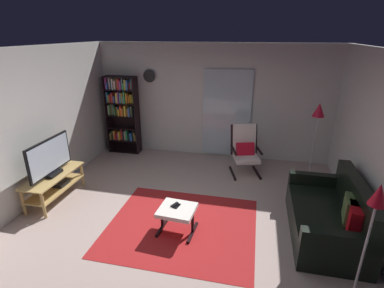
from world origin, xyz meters
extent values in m
plane|color=#B09891|center=(0.00, 0.00, 0.00)|extent=(7.02, 7.02, 0.00)
cube|color=silver|center=(0.00, 2.90, 1.30)|extent=(5.60, 0.06, 2.60)
cube|color=silver|center=(-2.70, 0.00, 1.30)|extent=(0.06, 6.00, 2.60)
cube|color=silver|center=(0.35, 2.83, 1.05)|extent=(1.10, 0.01, 2.00)
cube|color=#A81F21|center=(0.01, -0.03, 0.00)|extent=(2.25, 1.94, 0.01)
cube|color=tan|center=(-2.38, 0.25, 0.47)|extent=(0.48, 1.20, 0.02)
cube|color=tan|center=(-2.38, 0.25, 0.22)|extent=(0.44, 1.14, 0.02)
cylinder|color=tan|center=(-2.19, -0.30, 0.23)|extent=(0.05, 0.05, 0.46)
cylinder|color=tan|center=(-2.19, 0.80, 0.23)|extent=(0.05, 0.05, 0.46)
cylinder|color=tan|center=(-2.56, -0.30, 0.23)|extent=(0.05, 0.05, 0.46)
cylinder|color=tan|center=(-2.56, 0.80, 0.23)|extent=(0.05, 0.05, 0.46)
cube|color=black|center=(-2.38, 0.36, 0.26)|extent=(0.29, 0.28, 0.07)
cube|color=black|center=(-2.38, 0.25, 0.51)|extent=(0.20, 0.32, 0.05)
cube|color=black|center=(-2.38, 0.25, 0.83)|extent=(0.04, 1.03, 0.60)
cube|color=silver|center=(-2.36, 0.25, 0.83)|extent=(0.01, 0.97, 0.54)
cube|color=black|center=(-2.48, 2.60, 0.93)|extent=(0.02, 0.30, 1.86)
cube|color=black|center=(-1.75, 2.60, 0.93)|extent=(0.02, 0.30, 1.86)
cube|color=black|center=(-2.11, 2.74, 0.93)|extent=(0.75, 0.02, 1.86)
cube|color=black|center=(-2.11, 2.60, 0.02)|extent=(0.72, 0.28, 0.02)
cube|color=black|center=(-2.11, 2.60, 0.31)|extent=(0.72, 0.28, 0.02)
cube|color=black|center=(-2.11, 2.60, 0.62)|extent=(0.72, 0.28, 0.02)
cube|color=black|center=(-2.11, 2.60, 0.93)|extent=(0.72, 0.28, 0.02)
cube|color=black|center=(-2.11, 2.60, 1.24)|extent=(0.72, 0.28, 0.02)
cube|color=black|center=(-2.11, 2.60, 1.55)|extent=(0.72, 0.28, 0.02)
cube|color=black|center=(-2.11, 2.60, 1.84)|extent=(0.72, 0.28, 0.02)
cube|color=olive|center=(-2.44, 2.59, 0.40)|extent=(0.03, 0.22, 0.17)
cube|color=black|center=(-2.40, 2.58, 0.43)|extent=(0.04, 0.14, 0.23)
cube|color=orange|center=(-2.36, 2.60, 0.43)|extent=(0.04, 0.16, 0.22)
cube|color=red|center=(-2.32, 2.59, 0.40)|extent=(0.03, 0.19, 0.16)
cube|color=#923388|center=(-2.27, 2.61, 0.39)|extent=(0.04, 0.15, 0.15)
cube|color=gold|center=(-2.22, 2.59, 0.43)|extent=(0.04, 0.21, 0.22)
cube|color=red|center=(-2.17, 2.61, 0.44)|extent=(0.04, 0.12, 0.25)
cube|color=black|center=(-2.12, 2.61, 0.43)|extent=(0.04, 0.18, 0.22)
cube|color=beige|center=(-2.08, 2.61, 0.44)|extent=(0.02, 0.17, 0.24)
cube|color=#2E8C4D|center=(-2.04, 2.59, 0.45)|extent=(0.04, 0.14, 0.26)
cube|color=#182D34|center=(-1.99, 2.61, 0.39)|extent=(0.03, 0.13, 0.15)
cube|color=#2A67AF|center=(-1.94, 2.60, 0.41)|extent=(0.02, 0.15, 0.19)
cube|color=#2655A5|center=(-1.91, 2.58, 0.41)|extent=(0.04, 0.16, 0.18)
cube|color=black|center=(-1.86, 2.60, 0.44)|extent=(0.03, 0.16, 0.25)
cube|color=olive|center=(-1.83, 2.58, 0.42)|extent=(0.02, 0.13, 0.22)
cube|color=brown|center=(-1.80, 2.60, 0.40)|extent=(0.03, 0.19, 0.17)
cube|color=beige|center=(-2.45, 2.59, 1.05)|extent=(0.02, 0.13, 0.23)
cube|color=#439047|center=(-2.42, 2.58, 1.06)|extent=(0.03, 0.13, 0.25)
cube|color=brown|center=(-2.38, 2.61, 1.07)|extent=(0.03, 0.12, 0.27)
cube|color=#589C8D|center=(-2.34, 2.60, 1.06)|extent=(0.02, 0.12, 0.25)
cube|color=olive|center=(-2.31, 2.61, 1.03)|extent=(0.03, 0.11, 0.18)
cube|color=#3A863B|center=(-2.28, 2.62, 1.03)|extent=(0.02, 0.23, 0.19)
cube|color=brown|center=(-2.24, 2.60, 1.04)|extent=(0.03, 0.12, 0.21)
cube|color=#2660B0|center=(-2.20, 2.61, 1.03)|extent=(0.02, 0.16, 0.19)
cube|color=yellow|center=(-2.17, 2.58, 1.02)|extent=(0.04, 0.21, 0.16)
cube|color=red|center=(-2.12, 2.59, 1.06)|extent=(0.04, 0.22, 0.25)
cube|color=gold|center=(-2.07, 2.59, 1.03)|extent=(0.02, 0.24, 0.19)
cube|color=brown|center=(-2.05, 2.60, 1.06)|extent=(0.02, 0.16, 0.25)
cube|color=gold|center=(-2.00, 2.58, 1.06)|extent=(0.04, 0.20, 0.26)
cube|color=brown|center=(-1.95, 2.61, 1.02)|extent=(0.04, 0.20, 0.17)
cube|color=#3C5EA7|center=(-1.90, 2.59, 1.04)|extent=(0.03, 0.22, 0.22)
cube|color=gold|center=(-1.86, 2.61, 1.05)|extent=(0.04, 0.16, 0.23)
cube|color=#1D2E2A|center=(-1.82, 2.58, 1.05)|extent=(0.02, 0.24, 0.23)
cube|color=teal|center=(-2.44, 2.61, 1.37)|extent=(0.03, 0.19, 0.25)
cube|color=#979938|center=(-2.40, 2.59, 1.33)|extent=(0.03, 0.18, 0.18)
cube|color=red|center=(-2.36, 2.59, 1.34)|extent=(0.03, 0.18, 0.19)
cube|color=red|center=(-2.31, 2.60, 1.36)|extent=(0.04, 0.20, 0.23)
cube|color=#3861AA|center=(-2.27, 2.60, 1.32)|extent=(0.03, 0.21, 0.15)
cube|color=#3A5EB7|center=(-2.23, 2.60, 1.32)|extent=(0.03, 0.15, 0.15)
cube|color=gold|center=(-2.19, 2.58, 1.36)|extent=(0.04, 0.20, 0.24)
cube|color=#8C3C8B|center=(-2.15, 2.59, 1.38)|extent=(0.03, 0.23, 0.27)
cube|color=teal|center=(-2.10, 2.60, 1.37)|extent=(0.03, 0.21, 0.25)
cube|color=orange|center=(-2.07, 2.58, 1.36)|extent=(0.02, 0.15, 0.24)
cube|color=teal|center=(-2.04, 2.60, 1.32)|extent=(0.03, 0.24, 0.16)
cube|color=#358C44|center=(-1.99, 2.58, 1.38)|extent=(0.03, 0.23, 0.27)
cube|color=orange|center=(-1.95, 2.59, 1.37)|extent=(0.03, 0.19, 0.25)
cube|color=orange|center=(-1.91, 2.60, 1.33)|extent=(0.03, 0.14, 0.18)
cube|color=gold|center=(-1.87, 2.61, 1.35)|extent=(0.03, 0.11, 0.21)
cube|color=olive|center=(-1.83, 2.60, 1.35)|extent=(0.04, 0.11, 0.20)
cube|color=#963387|center=(-2.44, 2.60, 1.69)|extent=(0.04, 0.18, 0.26)
cube|color=#3854AF|center=(-2.41, 2.58, 1.64)|extent=(0.03, 0.21, 0.16)
cube|color=beige|center=(-2.36, 2.59, 1.68)|extent=(0.04, 0.11, 0.26)
cube|color=#2962A4|center=(-2.31, 2.61, 1.65)|extent=(0.04, 0.12, 0.19)
cube|color=beige|center=(-2.26, 2.58, 1.68)|extent=(0.03, 0.21, 0.25)
cube|color=beige|center=(-2.22, 2.61, 1.66)|extent=(0.04, 0.22, 0.21)
cube|color=brown|center=(-2.17, 2.59, 1.68)|extent=(0.02, 0.12, 0.26)
cube|color=red|center=(-2.13, 2.61, 1.68)|extent=(0.04, 0.23, 0.25)
cube|color=#8D4395|center=(-2.08, 2.59, 1.66)|extent=(0.04, 0.20, 0.20)
cube|color=teal|center=(-2.03, 2.58, 1.69)|extent=(0.02, 0.14, 0.26)
cube|color=#318D42|center=(-1.99, 2.58, 1.63)|extent=(0.04, 0.16, 0.15)
cube|color=gold|center=(-1.95, 2.59, 1.67)|extent=(0.03, 0.19, 0.24)
cube|color=#325AA8|center=(-1.91, 2.59, 1.67)|extent=(0.04, 0.22, 0.23)
cube|color=red|center=(-1.86, 2.61, 1.63)|extent=(0.03, 0.12, 0.16)
cube|color=slate|center=(-1.83, 2.61, 1.68)|extent=(0.03, 0.12, 0.26)
cube|color=red|center=(-1.79, 2.61, 1.66)|extent=(0.03, 0.11, 0.22)
cube|color=black|center=(2.09, 0.24, 0.20)|extent=(0.92, 1.70, 0.40)
cube|color=black|center=(2.46, 0.24, 0.63)|extent=(0.18, 1.70, 0.47)
cube|color=black|center=(2.09, -0.54, 0.50)|extent=(0.92, 0.14, 0.20)
cube|color=black|center=(2.09, 1.02, 0.50)|extent=(0.92, 0.14, 0.20)
cube|color=#516A38|center=(2.33, 0.07, 0.57)|extent=(0.21, 0.40, 0.34)
cube|color=red|center=(2.33, -0.13, 0.57)|extent=(0.21, 0.40, 0.34)
cube|color=black|center=(1.12, 2.05, 0.02)|extent=(0.21, 0.59, 0.04)
cube|color=black|center=(1.05, 2.30, 0.68)|extent=(0.09, 0.18, 0.63)
cube|color=black|center=(1.11, 2.07, 0.54)|extent=(0.18, 0.51, 0.03)
cube|color=black|center=(0.62, 1.91, 0.02)|extent=(0.21, 0.59, 0.04)
cube|color=black|center=(0.55, 2.16, 0.68)|extent=(0.09, 0.18, 0.63)
cube|color=black|center=(0.61, 1.93, 0.54)|extent=(0.18, 0.51, 0.03)
cube|color=white|center=(0.87, 1.96, 0.38)|extent=(0.61, 0.63, 0.08)
cube|color=white|center=(0.80, 2.21, 0.72)|extent=(0.51, 0.31, 0.60)
cube|color=red|center=(0.85, 2.06, 0.50)|extent=(0.40, 0.29, 0.34)
cube|color=white|center=(-0.03, -0.16, 0.37)|extent=(0.55, 0.52, 0.06)
cube|color=black|center=(-0.27, -0.14, 0.02)|extent=(0.07, 0.48, 0.04)
cube|color=black|center=(-0.27, -0.14, 0.19)|extent=(0.04, 0.04, 0.34)
cube|color=black|center=(0.21, -0.17, 0.02)|extent=(0.07, 0.48, 0.04)
cube|color=black|center=(0.21, -0.17, 0.19)|extent=(0.04, 0.04, 0.34)
cube|color=black|center=(-0.09, -0.08, 0.40)|extent=(0.10, 0.15, 0.02)
cube|color=black|center=(-0.04, -0.11, 0.40)|extent=(0.10, 0.15, 0.01)
cylinder|color=#B2B2B7|center=(2.17, -0.98, 0.65)|extent=(0.02, 0.02, 1.26)
cone|color=red|center=(2.17, -0.98, 1.39)|extent=(0.16, 0.16, 0.22)
cylinder|color=#A5A5AD|center=(2.16, 2.07, 0.01)|extent=(0.22, 0.22, 0.02)
cylinder|color=#B2B2B7|center=(2.16, 2.07, 0.66)|extent=(0.02, 0.02, 1.29)
cone|color=red|center=(2.16, 2.07, 1.44)|extent=(0.23, 0.23, 0.26)
cylinder|color=silver|center=(-1.47, 2.83, 1.85)|extent=(0.28, 0.02, 0.28)
cylinder|color=black|center=(-1.47, 2.82, 1.85)|extent=(0.29, 0.01, 0.29)
camera|label=1|loc=(0.97, -3.67, 2.81)|focal=27.32mm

